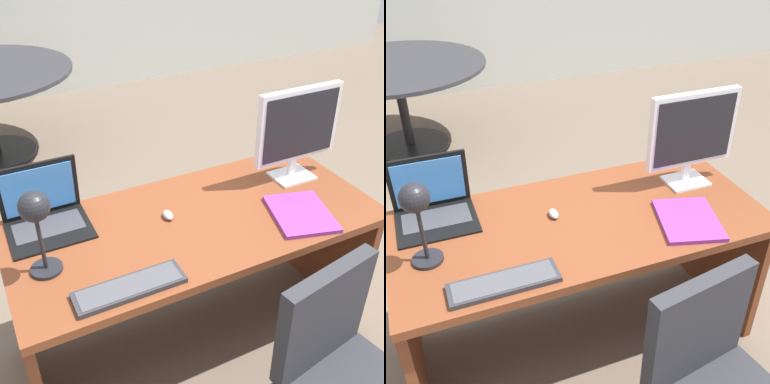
# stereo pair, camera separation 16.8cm
# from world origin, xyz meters

# --- Properties ---
(ground) EXTENTS (12.00, 12.00, 0.00)m
(ground) POSITION_xyz_m (0.00, 1.50, 0.00)
(ground) COLOR #6B5B4C
(desk) EXTENTS (1.63, 0.75, 0.73)m
(desk) POSITION_xyz_m (0.00, 0.05, 0.52)
(desk) COLOR brown
(desk) RESTS_ON ground
(monitor) EXTENTS (0.45, 0.16, 0.46)m
(monitor) POSITION_xyz_m (0.60, 0.11, 1.00)
(monitor) COLOR silver
(monitor) RESTS_ON desk
(laptop) EXTENTS (0.34, 0.28, 0.27)m
(laptop) POSITION_xyz_m (-0.59, 0.27, 0.81)
(laptop) COLOR black
(laptop) RESTS_ON desk
(keyboard) EXTENTS (0.41, 0.12, 0.02)m
(keyboard) POSITION_xyz_m (-0.41, -0.28, 0.74)
(keyboard) COLOR #2D2D33
(keyboard) RESTS_ON desk
(mouse) EXTENTS (0.04, 0.07, 0.03)m
(mouse) POSITION_xyz_m (-0.10, 0.06, 0.75)
(mouse) COLOR #B7BABF
(mouse) RESTS_ON desk
(desk_lamp) EXTENTS (0.12, 0.14, 0.36)m
(desk_lamp) POSITION_xyz_m (-0.65, -0.06, 0.99)
(desk_lamp) COLOR black
(desk_lamp) RESTS_ON desk
(book) EXTENTS (0.33, 0.37, 0.02)m
(book) POSITION_xyz_m (0.43, -0.18, 0.74)
(book) COLOR purple
(book) RESTS_ON desk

